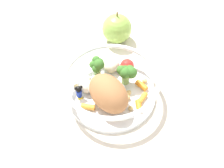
{
  "coord_description": "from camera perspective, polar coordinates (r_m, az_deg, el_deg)",
  "views": [
    {
      "loc": [
        0.01,
        0.35,
        0.47
      ],
      "look_at": [
        -0.0,
        -0.0,
        0.03
      ],
      "focal_mm": 42.18,
      "sensor_mm": 36.0,
      "label": 1
    }
  ],
  "objects": [
    {
      "name": "ground_plane",
      "position": [
        0.58,
        -0.15,
        -2.43
      ],
      "size": [
        2.4,
        2.4,
        0.0
      ],
      "primitive_type": "plane",
      "color": "silver"
    },
    {
      "name": "food_container",
      "position": [
        0.56,
        -0.36,
        -0.23
      ],
      "size": [
        0.2,
        0.2,
        0.08
      ],
      "color": "white",
      "rests_on": "ground_plane"
    },
    {
      "name": "loose_apple",
      "position": [
        0.68,
        1.07,
        11.92
      ],
      "size": [
        0.08,
        0.08,
        0.09
      ],
      "color": "#8CB74C",
      "rests_on": "ground_plane"
    }
  ]
}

